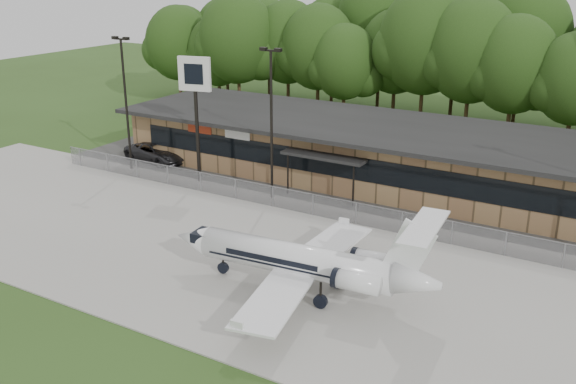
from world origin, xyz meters
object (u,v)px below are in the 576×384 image
Objects in this scene: business_jet at (305,262)px; suv at (157,152)px; terminal at (383,152)px; pole_sign at (195,87)px.

business_jet is 25.04m from suv.
terminal reaches higher than suv.
terminal is 18.33m from suv.
business_jet is 19.39m from pole_sign.
pole_sign reaches higher than business_jet.
business_jet is 1.53× the size of pole_sign.
pole_sign is (-11.51, -7.15, 4.86)m from terminal.
suv is 9.05m from pole_sign.
terminal is at bearing 96.02° from business_jet.
pole_sign is at bearing 138.79° from business_jet.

